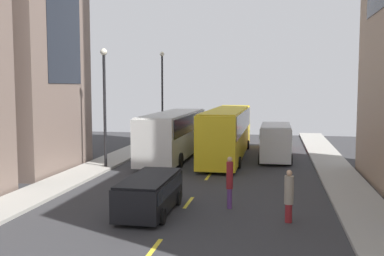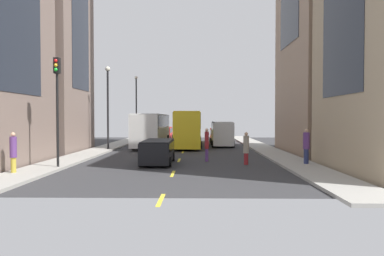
{
  "view_description": "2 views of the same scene",
  "coord_description": "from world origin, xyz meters",
  "px_view_note": "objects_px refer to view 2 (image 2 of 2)",
  "views": [
    {
      "loc": [
        3.83,
        -28.61,
        5.25
      ],
      "look_at": [
        -1.92,
        2.08,
        2.36
      ],
      "focal_mm": 42.12,
      "sensor_mm": 36.0,
      "label": 1
    },
    {
      "loc": [
        1.35,
        -33.58,
        2.93
      ],
      "look_at": [
        0.74,
        -0.01,
        2.01
      ],
      "focal_mm": 33.15,
      "sensor_mm": 36.0,
      "label": 2
    }
  ],
  "objects_px": {
    "city_bus_white": "(152,127)",
    "streetcar_yellow": "(189,126)",
    "pedestrian_walking_far": "(207,144)",
    "traffic_light_near_corner": "(57,92)",
    "pedestrian_crossing_mid": "(306,145)",
    "pedestrian_waiting_curb": "(246,148)",
    "car_red_1": "(218,134)",
    "pedestrian_crossing_near": "(13,151)",
    "car_black_0": "(158,150)",
    "delivery_van_white": "(222,132)",
    "car_red_2": "(165,132)"
  },
  "relations": [
    {
      "from": "pedestrian_waiting_curb",
      "to": "pedestrian_walking_far",
      "type": "distance_m",
      "value": 2.93
    },
    {
      "from": "delivery_van_white",
      "to": "car_red_2",
      "type": "bearing_deg",
      "value": 121.51
    },
    {
      "from": "pedestrian_waiting_curb",
      "to": "streetcar_yellow",
      "type": "bearing_deg",
      "value": 91.48
    },
    {
      "from": "car_red_2",
      "to": "car_red_1",
      "type": "bearing_deg",
      "value": -39.2
    },
    {
      "from": "car_black_0",
      "to": "streetcar_yellow",
      "type": "bearing_deg",
      "value": 84.14
    },
    {
      "from": "car_red_2",
      "to": "pedestrian_walking_far",
      "type": "distance_m",
      "value": 25.19
    },
    {
      "from": "city_bus_white",
      "to": "streetcar_yellow",
      "type": "height_order",
      "value": "streetcar_yellow"
    },
    {
      "from": "pedestrian_waiting_curb",
      "to": "city_bus_white",
      "type": "bearing_deg",
      "value": 105.48
    },
    {
      "from": "streetcar_yellow",
      "to": "pedestrian_crossing_near",
      "type": "distance_m",
      "value": 21.83
    },
    {
      "from": "pedestrian_waiting_curb",
      "to": "traffic_light_near_corner",
      "type": "distance_m",
      "value": 11.83
    },
    {
      "from": "city_bus_white",
      "to": "car_black_0",
      "type": "height_order",
      "value": "city_bus_white"
    },
    {
      "from": "car_black_0",
      "to": "pedestrian_waiting_curb",
      "type": "bearing_deg",
      "value": -2.73
    },
    {
      "from": "car_red_1",
      "to": "pedestrian_crossing_near",
      "type": "xyz_separation_m",
      "value": [
        -11.84,
        -25.03,
        0.24
      ]
    },
    {
      "from": "city_bus_white",
      "to": "streetcar_yellow",
      "type": "distance_m",
      "value": 3.98
    },
    {
      "from": "pedestrian_crossing_near",
      "to": "city_bus_white",
      "type": "bearing_deg",
      "value": -157.83
    },
    {
      "from": "delivery_van_white",
      "to": "city_bus_white",
      "type": "bearing_deg",
      "value": -178.23
    },
    {
      "from": "city_bus_white",
      "to": "traffic_light_near_corner",
      "type": "distance_m",
      "value": 17.14
    },
    {
      "from": "pedestrian_crossing_mid",
      "to": "pedestrian_crossing_near",
      "type": "xyz_separation_m",
      "value": [
        -16.11,
        -3.83,
        -0.04
      ]
    },
    {
      "from": "pedestrian_crossing_mid",
      "to": "delivery_van_white",
      "type": "bearing_deg",
      "value": 94.62
    },
    {
      "from": "car_red_1",
      "to": "pedestrian_walking_far",
      "type": "distance_m",
      "value": 19.06
    },
    {
      "from": "delivery_van_white",
      "to": "car_red_1",
      "type": "xyz_separation_m",
      "value": [
        -0.14,
        5.9,
        -0.51
      ]
    },
    {
      "from": "city_bus_white",
      "to": "car_red_1",
      "type": "xyz_separation_m",
      "value": [
        7.17,
        6.13,
        -1.01
      ]
    },
    {
      "from": "pedestrian_crossing_near",
      "to": "pedestrian_crossing_mid",
      "type": "bearing_deg",
      "value": 139.43
    },
    {
      "from": "car_black_0",
      "to": "pedestrian_crossing_near",
      "type": "height_order",
      "value": "pedestrian_crossing_near"
    },
    {
      "from": "streetcar_yellow",
      "to": "pedestrian_crossing_mid",
      "type": "relative_size",
      "value": 6.71
    },
    {
      "from": "city_bus_white",
      "to": "car_black_0",
      "type": "distance_m",
      "value": 14.38
    },
    {
      "from": "city_bus_white",
      "to": "car_red_1",
      "type": "bearing_deg",
      "value": 40.53
    },
    {
      "from": "car_red_1",
      "to": "pedestrian_walking_far",
      "type": "bearing_deg",
      "value": -95.35
    },
    {
      "from": "city_bus_white",
      "to": "pedestrian_walking_far",
      "type": "distance_m",
      "value": 13.96
    },
    {
      "from": "pedestrian_waiting_curb",
      "to": "pedestrian_crossing_near",
      "type": "xyz_separation_m",
      "value": [
        -12.51,
        -4.46,
        0.16
      ]
    },
    {
      "from": "streetcar_yellow",
      "to": "pedestrian_walking_far",
      "type": "bearing_deg",
      "value": -83.51
    },
    {
      "from": "pedestrian_crossing_mid",
      "to": "pedestrian_crossing_near",
      "type": "relative_size",
      "value": 1.04
    },
    {
      "from": "streetcar_yellow",
      "to": "car_red_2",
      "type": "xyz_separation_m",
      "value": [
        -3.58,
        10.59,
        -1.11
      ]
    },
    {
      "from": "traffic_light_near_corner",
      "to": "streetcar_yellow",
      "type": "bearing_deg",
      "value": 68.41
    },
    {
      "from": "car_red_1",
      "to": "car_red_2",
      "type": "xyz_separation_m",
      "value": [
        -6.96,
        5.67,
        0.02
      ]
    },
    {
      "from": "delivery_van_white",
      "to": "pedestrian_crossing_mid",
      "type": "bearing_deg",
      "value": -74.87
    },
    {
      "from": "pedestrian_crossing_near",
      "to": "traffic_light_near_corner",
      "type": "bearing_deg",
      "value": -175.69
    },
    {
      "from": "delivery_van_white",
      "to": "traffic_light_near_corner",
      "type": "height_order",
      "value": "traffic_light_near_corner"
    },
    {
      "from": "car_red_1",
      "to": "car_black_0",
      "type": "bearing_deg",
      "value": -103.72
    },
    {
      "from": "city_bus_white",
      "to": "delivery_van_white",
      "type": "xyz_separation_m",
      "value": [
        7.31,
        0.23,
        -0.5
      ]
    },
    {
      "from": "car_red_2",
      "to": "pedestrian_crossing_mid",
      "type": "xyz_separation_m",
      "value": [
        11.23,
        -26.87,
        0.27
      ]
    },
    {
      "from": "pedestrian_crossing_mid",
      "to": "city_bus_white",
      "type": "bearing_deg",
      "value": 116.72
    },
    {
      "from": "streetcar_yellow",
      "to": "pedestrian_waiting_curb",
      "type": "bearing_deg",
      "value": -75.48
    },
    {
      "from": "city_bus_white",
      "to": "pedestrian_waiting_curb",
      "type": "bearing_deg",
      "value": -61.48
    },
    {
      "from": "pedestrian_crossing_mid",
      "to": "pedestrian_waiting_curb",
      "type": "bearing_deg",
      "value": 159.63
    },
    {
      "from": "pedestrian_crossing_mid",
      "to": "pedestrian_walking_far",
      "type": "relative_size",
      "value": 0.95
    },
    {
      "from": "delivery_van_white",
      "to": "car_red_1",
      "type": "distance_m",
      "value": 5.93
    },
    {
      "from": "pedestrian_walking_far",
      "to": "traffic_light_near_corner",
      "type": "distance_m",
      "value": 10.0
    },
    {
      "from": "delivery_van_white",
      "to": "pedestrian_walking_far",
      "type": "distance_m",
      "value": 13.22
    },
    {
      "from": "pedestrian_crossing_mid",
      "to": "pedestrian_waiting_curb",
      "type": "height_order",
      "value": "pedestrian_crossing_mid"
    }
  ]
}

